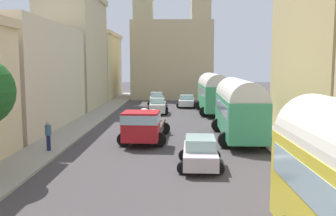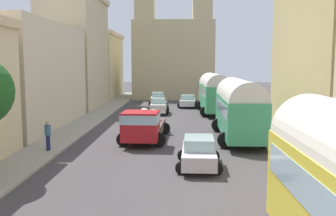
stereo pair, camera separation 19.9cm
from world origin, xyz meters
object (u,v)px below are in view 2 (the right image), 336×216
at_px(parked_bus_1, 239,106).
at_px(car_3, 188,101).
at_px(car_0, 159,106).
at_px(pedestrian_1, 48,135).
at_px(cargo_truck_0, 144,125).
at_px(car_2, 199,152).
at_px(parked_bus_2, 214,91).
at_px(car_1, 158,99).

distance_m(parked_bus_1, car_3, 19.36).
xyz_separation_m(parked_bus_1, car_0, (-6.14, 13.08, -1.46)).
bearing_deg(pedestrian_1, cargo_truck_0, 29.57).
relative_size(parked_bus_1, pedestrian_1, 4.93).
height_order(car_2, car_3, car_2).
relative_size(parked_bus_1, cargo_truck_0, 1.31).
xyz_separation_m(parked_bus_2, car_2, (-2.62, -20.64, -1.54)).
height_order(parked_bus_2, car_2, parked_bus_2).
bearing_deg(car_3, car_2, -90.20).
distance_m(car_3, pedestrian_1, 24.85).
bearing_deg(car_3, car_0, -117.75).
height_order(parked_bus_1, car_0, parked_bus_1).
distance_m(car_0, car_1, 7.93).
relative_size(parked_bus_2, car_0, 2.21).
relative_size(parked_bus_1, car_3, 2.25).
xyz_separation_m(parked_bus_2, car_0, (-5.68, -0.44, -1.50)).
distance_m(car_0, car_2, 20.43).
distance_m(cargo_truck_0, car_2, 6.75).
relative_size(parked_bus_2, car_2, 2.23).
height_order(cargo_truck_0, car_1, cargo_truck_0).
bearing_deg(cargo_truck_0, car_3, 80.58).
bearing_deg(cargo_truck_0, car_1, 90.79).
relative_size(car_0, car_3, 0.99).
bearing_deg(car_3, car_1, 152.38).
height_order(car_0, pedestrian_1, pedestrian_1).
distance_m(car_0, pedestrian_1, 18.16).
relative_size(parked_bus_2, cargo_truck_0, 1.28).
bearing_deg(car_0, pedestrian_1, -107.62).
xyz_separation_m(car_0, car_2, (3.06, -20.20, -0.04)).
distance_m(cargo_truck_0, pedestrian_1, 6.07).
bearing_deg(pedestrian_1, car_3, 69.64).
distance_m(car_1, pedestrian_1, 25.70).
bearing_deg(car_1, cargo_truck_0, -89.21).
height_order(parked_bus_2, car_1, parked_bus_2).
distance_m(parked_bus_2, car_3, 6.30).
height_order(parked_bus_2, pedestrian_1, parked_bus_2).
distance_m(cargo_truck_0, car_0, 14.32).
xyz_separation_m(car_1, pedestrian_1, (-4.97, -25.22, 0.24)).
height_order(car_3, pedestrian_1, pedestrian_1).
relative_size(car_0, car_1, 0.94).
bearing_deg(car_2, car_1, 97.26).
bearing_deg(car_1, pedestrian_1, -101.15).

